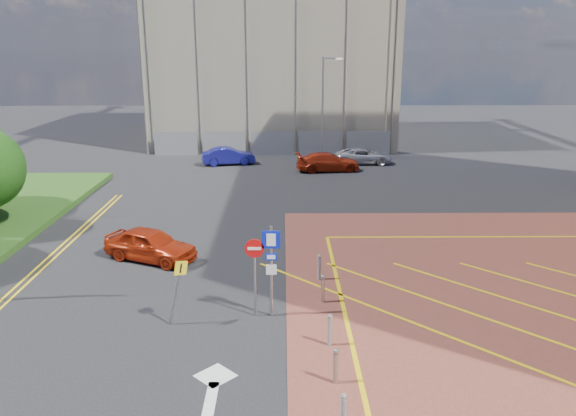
{
  "coord_description": "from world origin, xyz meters",
  "views": [
    {
      "loc": [
        0.9,
        -16.29,
        8.85
      ],
      "look_at": [
        1.09,
        5.44,
        2.52
      ],
      "focal_mm": 35.0,
      "sensor_mm": 36.0,
      "label": 1
    }
  ],
  "objects_px": {
    "sign_cluster": "(265,262)",
    "car_red_left": "(150,244)",
    "car_silver_back": "(363,156)",
    "lamp_back": "(324,105)",
    "car_red_back": "(328,162)",
    "warning_sign": "(178,284)",
    "car_blue_back": "(228,156)"
  },
  "relations": [
    {
      "from": "lamp_back",
      "to": "car_red_back",
      "type": "bearing_deg",
      "value": -88.69
    },
    {
      "from": "car_red_left",
      "to": "car_blue_back",
      "type": "relative_size",
      "value": 1.01
    },
    {
      "from": "lamp_back",
      "to": "sign_cluster",
      "type": "relative_size",
      "value": 2.5
    },
    {
      "from": "lamp_back",
      "to": "car_red_back",
      "type": "height_order",
      "value": "lamp_back"
    },
    {
      "from": "car_blue_back",
      "to": "sign_cluster",
      "type": "bearing_deg",
      "value": 175.87
    },
    {
      "from": "sign_cluster",
      "to": "car_red_left",
      "type": "relative_size",
      "value": 0.79
    },
    {
      "from": "sign_cluster",
      "to": "warning_sign",
      "type": "xyz_separation_m",
      "value": [
        -2.81,
        -0.58,
        -0.52
      ]
    },
    {
      "from": "warning_sign",
      "to": "car_red_back",
      "type": "bearing_deg",
      "value": 74.03
    },
    {
      "from": "sign_cluster",
      "to": "warning_sign",
      "type": "bearing_deg",
      "value": -168.43
    },
    {
      "from": "sign_cluster",
      "to": "car_blue_back",
      "type": "distance_m",
      "value": 25.48
    },
    {
      "from": "sign_cluster",
      "to": "car_blue_back",
      "type": "height_order",
      "value": "sign_cluster"
    },
    {
      "from": "car_blue_back",
      "to": "warning_sign",
      "type": "bearing_deg",
      "value": 169.48
    },
    {
      "from": "lamp_back",
      "to": "car_red_left",
      "type": "distance_m",
      "value": 23.79
    },
    {
      "from": "warning_sign",
      "to": "car_blue_back",
      "type": "relative_size",
      "value": 0.56
    },
    {
      "from": "warning_sign",
      "to": "car_red_left",
      "type": "xyz_separation_m",
      "value": [
        -2.24,
        5.82,
        -0.74
      ]
    },
    {
      "from": "lamp_back",
      "to": "car_red_left",
      "type": "relative_size",
      "value": 1.97
    },
    {
      "from": "car_silver_back",
      "to": "sign_cluster",
      "type": "bearing_deg",
      "value": 164.58
    },
    {
      "from": "warning_sign",
      "to": "car_silver_back",
      "type": "relative_size",
      "value": 0.52
    },
    {
      "from": "lamp_back",
      "to": "sign_cluster",
      "type": "height_order",
      "value": "lamp_back"
    },
    {
      "from": "lamp_back",
      "to": "sign_cluster",
      "type": "xyz_separation_m",
      "value": [
        -3.78,
        -27.02,
        -2.41
      ]
    },
    {
      "from": "warning_sign",
      "to": "car_blue_back",
      "type": "distance_m",
      "value": 25.79
    },
    {
      "from": "car_blue_back",
      "to": "car_silver_back",
      "type": "relative_size",
      "value": 0.93
    },
    {
      "from": "car_red_left",
      "to": "car_silver_back",
      "type": "bearing_deg",
      "value": -5.89
    },
    {
      "from": "car_blue_back",
      "to": "car_silver_back",
      "type": "height_order",
      "value": "car_blue_back"
    },
    {
      "from": "car_silver_back",
      "to": "car_red_back",
      "type": "bearing_deg",
      "value": 131.36
    },
    {
      "from": "warning_sign",
      "to": "car_red_left",
      "type": "bearing_deg",
      "value": 111.1
    },
    {
      "from": "lamp_back",
      "to": "car_blue_back",
      "type": "xyz_separation_m",
      "value": [
        -7.37,
        -1.83,
        -3.7
      ]
    },
    {
      "from": "lamp_back",
      "to": "car_silver_back",
      "type": "distance_m",
      "value": 5.07
    },
    {
      "from": "lamp_back",
      "to": "sign_cluster",
      "type": "bearing_deg",
      "value": -97.97
    },
    {
      "from": "car_blue_back",
      "to": "car_silver_back",
      "type": "bearing_deg",
      "value": -100.91
    },
    {
      "from": "car_red_back",
      "to": "car_silver_back",
      "type": "bearing_deg",
      "value": -54.93
    },
    {
      "from": "lamp_back",
      "to": "car_silver_back",
      "type": "xyz_separation_m",
      "value": [
        3.02,
        -1.58,
        -3.76
      ]
    }
  ]
}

